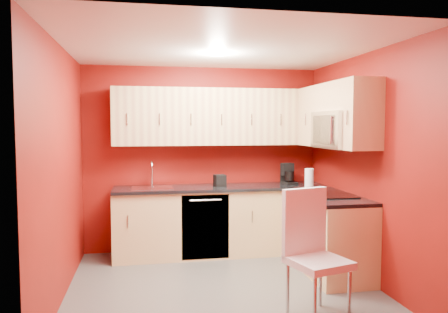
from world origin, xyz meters
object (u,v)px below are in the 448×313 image
object	(u,v)px
dining_chair	(318,255)
coffee_maker	(289,174)
napkin_holder	(220,180)
microwave	(339,130)
paper_towel	(309,179)
sink	(152,185)

from	to	relation	value
dining_chair	coffee_maker	bearing A→B (deg)	62.18
napkin_holder	coffee_maker	bearing A→B (deg)	3.02
microwave	paper_towel	size ratio (longest dim) A/B	2.91
coffee_maker	dining_chair	size ratio (longest dim) A/B	0.25
paper_towel	coffee_maker	bearing A→B (deg)	98.41
microwave	sink	xyz separation A→B (m)	(-2.09, 1.00, -0.72)
coffee_maker	microwave	bearing A→B (deg)	-88.96
napkin_holder	dining_chair	world-z (taller)	dining_chair
coffee_maker	dining_chair	xyz separation A→B (m)	(-0.46, -2.12, -0.48)
napkin_holder	paper_towel	distance (m)	1.16
microwave	napkin_holder	world-z (taller)	microwave
sink	paper_towel	distance (m)	2.00
napkin_holder	paper_towel	xyz separation A→B (m)	(1.06, -0.48, 0.05)
coffee_maker	dining_chair	world-z (taller)	coffee_maker
microwave	sink	bearing A→B (deg)	154.40
microwave	napkin_holder	size ratio (longest dim) A/B	4.97
coffee_maker	paper_towel	bearing A→B (deg)	-93.48
napkin_holder	sink	bearing A→B (deg)	178.41
paper_towel	napkin_holder	bearing A→B (deg)	155.41
paper_towel	sink	bearing A→B (deg)	165.31
coffee_maker	napkin_holder	world-z (taller)	coffee_maker
napkin_holder	paper_towel	size ratio (longest dim) A/B	0.59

